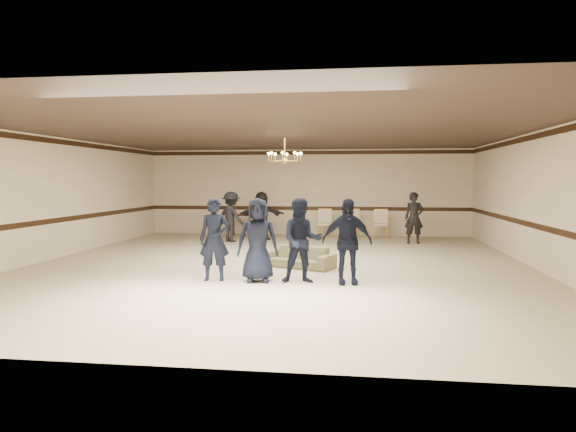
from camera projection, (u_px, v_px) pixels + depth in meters
name	position (u px, v px, depth m)	size (l,w,h in m)	color
room	(279.00, 199.00, 12.54)	(12.01, 14.01, 3.21)	tan
chair_rail	(307.00, 208.00, 19.48)	(12.00, 0.02, 0.14)	black
crown_molding	(307.00, 153.00, 19.34)	(12.00, 0.02, 0.14)	black
chandelier	(285.00, 149.00, 13.44)	(0.94, 0.94, 0.89)	gold
boy_a	(215.00, 239.00, 10.63)	(0.62, 0.41, 1.70)	black
boy_b	(258.00, 240.00, 10.51)	(0.83, 0.54, 1.70)	black
boy_c	(302.00, 241.00, 10.39)	(0.83, 0.64, 1.70)	black
boy_d	(347.00, 241.00, 10.27)	(1.00, 0.42, 1.70)	black
settee	(299.00, 257.00, 12.27)	(1.70, 0.66, 0.50)	#716E4B
adult_left	(231.00, 217.00, 17.30)	(1.08, 0.62, 1.67)	black
adult_mid	(262.00, 216.00, 17.87)	(1.55, 0.49, 1.67)	black
adult_right	(414.00, 218.00, 16.80)	(0.61, 0.40, 1.67)	black
banquet_chair_left	(325.00, 224.00, 18.60)	(0.49, 0.49, 1.00)	beige
banquet_chair_mid	(353.00, 224.00, 18.47)	(0.49, 0.49, 1.00)	beige
banquet_chair_right	(381.00, 224.00, 18.33)	(0.49, 0.49, 1.00)	beige
console_table	(244.00, 225.00, 19.20)	(0.95, 0.40, 0.80)	black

